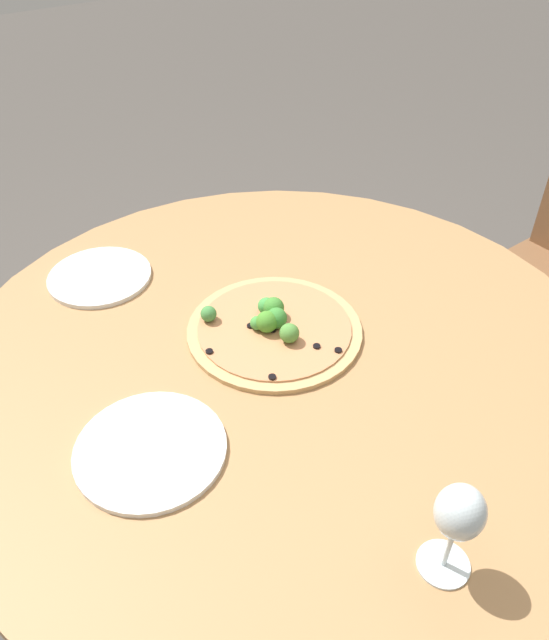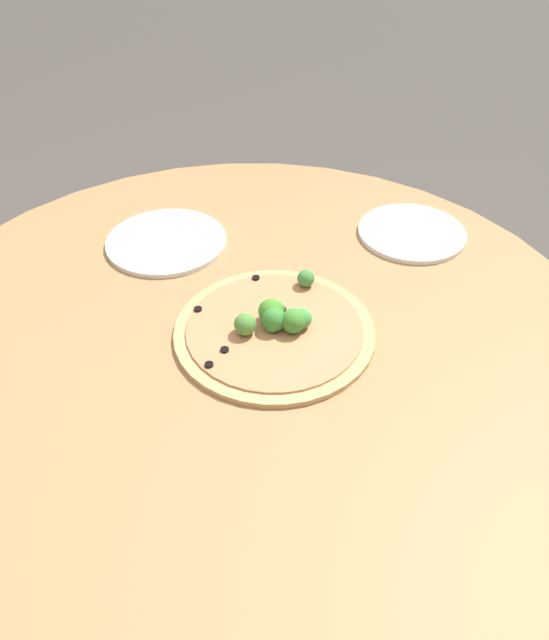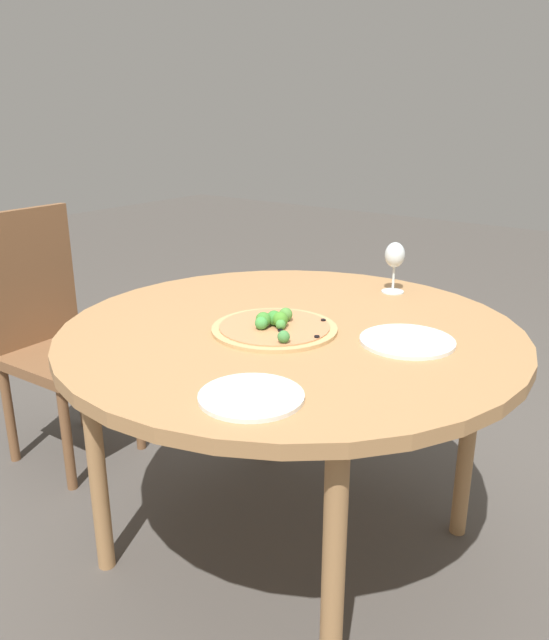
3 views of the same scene
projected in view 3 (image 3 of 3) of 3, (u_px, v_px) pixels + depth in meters
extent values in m
plane|color=#4C4742|center=(289.00, 547.00, 1.94)|extent=(12.00, 12.00, 0.00)
cylinder|color=#A87A4C|center=(291.00, 333.00, 1.71)|extent=(1.26, 1.26, 0.04)
cylinder|color=#A87A4C|center=(468.00, 436.00, 1.91)|extent=(0.05, 0.05, 0.69)
cylinder|color=#A87A4C|center=(266.00, 374.00, 2.35)|extent=(0.05, 0.05, 0.69)
cylinder|color=#A87A4C|center=(333.00, 584.00, 1.31)|extent=(0.05, 0.05, 0.69)
cylinder|color=#A87A4C|center=(97.00, 464.00, 1.76)|extent=(0.05, 0.05, 0.69)
cube|color=brown|center=(69.00, 357.00, 2.34)|extent=(0.42, 0.42, 0.04)
cube|color=brown|center=(29.00, 278.00, 2.35)|extent=(0.05, 0.38, 0.52)
cylinder|color=brown|center=(67.00, 439.00, 2.18)|extent=(0.04, 0.04, 0.39)
cylinder|color=brown|center=(138.00, 403.00, 2.45)|extent=(0.04, 0.04, 0.39)
cylinder|color=brown|center=(9.00, 414.00, 2.37)|extent=(0.04, 0.04, 0.39)
cylinder|color=brown|center=(81.00, 383.00, 2.63)|extent=(0.04, 0.04, 0.39)
cylinder|color=tan|center=(274.00, 329.00, 1.68)|extent=(0.34, 0.34, 0.01)
cylinder|color=tan|center=(274.00, 326.00, 1.68)|extent=(0.30, 0.30, 0.00)
sphere|color=green|center=(261.00, 323.00, 1.64)|extent=(0.03, 0.03, 0.03)
sphere|color=#489740|center=(281.00, 324.00, 1.64)|extent=(0.03, 0.03, 0.03)
sphere|color=#418832|center=(263.00, 320.00, 1.66)|extent=(0.04, 0.04, 0.04)
sphere|color=#508D3B|center=(285.00, 315.00, 1.70)|extent=(0.04, 0.04, 0.04)
sphere|color=#3B8634|center=(274.00, 318.00, 1.67)|extent=(0.04, 0.04, 0.04)
sphere|color=green|center=(274.00, 320.00, 1.68)|extent=(0.03, 0.03, 0.03)
sphere|color=#478C2B|center=(279.00, 319.00, 1.66)|extent=(0.04, 0.04, 0.04)
sphere|color=#438640|center=(284.00, 337.00, 1.55)|extent=(0.03, 0.03, 0.03)
cylinder|color=black|center=(279.00, 325.00, 1.68)|extent=(0.01, 0.01, 0.00)
cylinder|color=black|center=(323.00, 320.00, 1.71)|extent=(0.01, 0.01, 0.00)
cylinder|color=black|center=(317.00, 337.00, 1.59)|extent=(0.01, 0.01, 0.00)
cylinder|color=black|center=(280.00, 330.00, 1.63)|extent=(0.01, 0.01, 0.00)
cylinder|color=black|center=(273.00, 324.00, 1.68)|extent=(0.01, 0.01, 0.00)
cylinder|color=black|center=(286.00, 314.00, 1.76)|extent=(0.01, 0.01, 0.00)
cylinder|color=black|center=(285.00, 310.00, 1.80)|extent=(0.01, 0.01, 0.00)
cylinder|color=silver|center=(393.00, 292.00, 2.03)|extent=(0.07, 0.07, 0.00)
cylinder|color=silver|center=(393.00, 279.00, 2.02)|extent=(0.01, 0.01, 0.08)
ellipsoid|color=silver|center=(395.00, 255.00, 1.99)|extent=(0.06, 0.06, 0.08)
cylinder|color=silver|center=(407.00, 341.00, 1.59)|extent=(0.24, 0.24, 0.01)
cylinder|color=silver|center=(251.00, 396.00, 1.28)|extent=(0.22, 0.22, 0.01)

